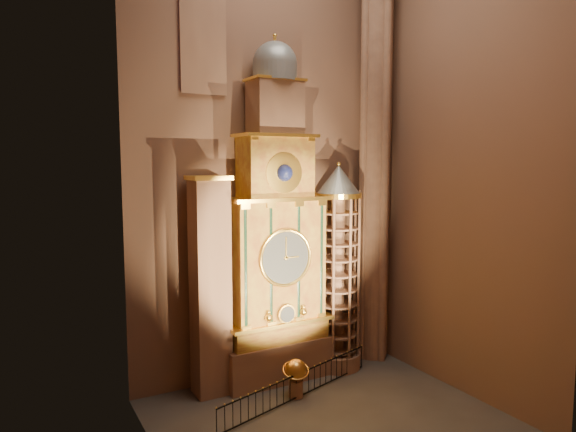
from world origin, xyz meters
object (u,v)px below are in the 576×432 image
portrait_tower (210,286)px  celestial_globe (296,374)px  astronomical_clock (276,247)px  iron_railing (299,385)px  stair_turret (338,269)px

portrait_tower → celestial_globe: bearing=-35.3°
astronomical_clock → iron_railing: (-0.10, -2.49, -6.05)m
portrait_tower → iron_railing: 6.14m
astronomical_clock → celestial_globe: size_ratio=9.36×
celestial_globe → astronomical_clock: bearing=85.9°
portrait_tower → iron_railing: size_ratio=1.11×
celestial_globe → iron_railing: (0.07, -0.22, -0.44)m
portrait_tower → iron_railing: portrait_tower is taller
stair_turret → iron_railing: stair_turret is taller
astronomical_clock → celestial_globe: bearing=-94.1°
stair_turret → celestial_globe: bearing=-151.3°
portrait_tower → iron_railing: (3.30, -2.51, -4.52)m
stair_turret → astronomical_clock: bearing=175.7°
stair_turret → iron_railing: size_ratio=1.18×
portrait_tower → celestial_globe: size_ratio=5.72×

